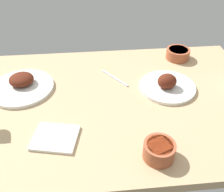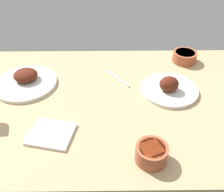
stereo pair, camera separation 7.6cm
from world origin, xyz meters
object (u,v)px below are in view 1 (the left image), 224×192
(plate_far_side, at_px, (22,85))
(bowl_onions, at_px, (178,53))
(bowl_sauce, at_px, (159,150))
(plate_near_viewer, at_px, (167,85))
(folded_napkin, at_px, (55,138))
(fork_loose, at_px, (115,78))

(plate_far_side, relative_size, bowl_onions, 2.34)
(plate_far_side, xyz_separation_m, bowl_onions, (-0.81, -0.20, 0.01))
(bowl_onions, distance_m, bowl_sauce, 0.71)
(plate_near_viewer, xyz_separation_m, plate_far_side, (0.68, -0.07, -0.00))
(plate_near_viewer, bearing_deg, plate_far_side, -5.87)
(folded_napkin, bearing_deg, bowl_onions, -139.49)
(bowl_onions, height_order, folded_napkin, bowl_onions)
(bowl_onions, bearing_deg, plate_far_side, 13.97)
(plate_near_viewer, bearing_deg, fork_loose, -24.09)
(folded_napkin, distance_m, fork_loose, 0.46)
(bowl_onions, relative_size, bowl_sauce, 1.14)
(bowl_sauce, bearing_deg, folded_napkin, -18.07)
(folded_napkin, bearing_deg, fork_loose, -125.14)
(bowl_onions, distance_m, folded_napkin, 0.83)
(bowl_sauce, relative_size, folded_napkin, 0.68)
(bowl_onions, bearing_deg, bowl_sauce, 67.95)
(fork_loose, bearing_deg, bowl_onions, -102.99)
(plate_far_side, bearing_deg, bowl_onions, -166.03)
(plate_far_side, relative_size, folded_napkin, 1.82)
(plate_near_viewer, distance_m, bowl_sauce, 0.41)
(bowl_sauce, bearing_deg, plate_far_side, -40.02)
(plate_far_side, bearing_deg, plate_near_viewer, 174.13)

